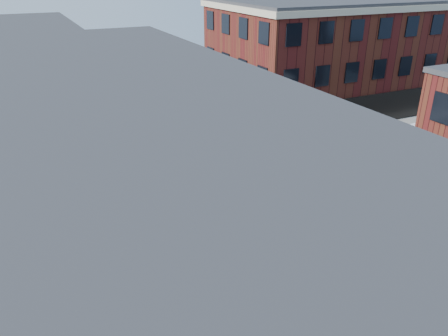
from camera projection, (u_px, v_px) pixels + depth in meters
ground at (234, 196)px, 32.36m from camera, size 120.00×120.00×0.00m
sidewalk_ne at (304, 95)px, 57.77m from camera, size 30.00×30.00×0.15m
building_ne at (330, 56)px, 51.00m from camera, size 25.00×16.00×12.00m
tree_near at (258, 107)px, 42.18m from camera, size 2.69×2.69×4.49m
tree_far at (230, 95)px, 47.22m from camera, size 2.43×2.43×4.07m
signal_pole at (178, 228)px, 23.06m from camera, size 1.29×1.24×4.60m
box_truck at (398, 155)px, 34.56m from camera, size 8.26×3.00×3.68m
traffic_cone at (188, 249)px, 25.67m from camera, size 0.45×0.45×0.71m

